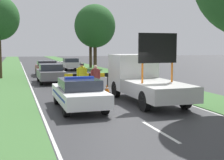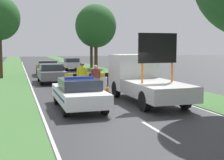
{
  "view_description": "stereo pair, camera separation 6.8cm",
  "coord_description": "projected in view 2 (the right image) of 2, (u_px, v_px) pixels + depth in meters",
  "views": [
    {
      "loc": [
        -4.42,
        -12.02,
        2.74
      ],
      "look_at": [
        0.16,
        2.69,
        1.1
      ],
      "focal_mm": 50.0,
      "sensor_mm": 36.0,
      "label": 1
    },
    {
      "loc": [
        -4.36,
        -12.04,
        2.74
      ],
      "look_at": [
        0.16,
        2.69,
        1.1
      ],
      "focal_mm": 50.0,
      "sensor_mm": 36.0,
      "label": 2
    }
  ],
  "objects": [
    {
      "name": "police_car",
      "position": [
        79.0,
        93.0,
        13.78
      ],
      "size": [
        1.83,
        4.69,
        1.45
      ],
      "rotation": [
        0.0,
        0.0,
        -0.09
      ],
      "color": "white",
      "rests_on": "ground"
    },
    {
      "name": "queued_car_van_white",
      "position": [
        71.0,
        64.0,
        37.14
      ],
      "size": [
        1.81,
        4.15,
        1.4
      ],
      "rotation": [
        0.0,
        0.0,
        3.14
      ],
      "color": "silver",
      "rests_on": "ground"
    },
    {
      "name": "lane_markings",
      "position": [
        68.0,
        78.0,
        27.91
      ],
      "size": [
        6.95,
        65.96,
        0.01
      ],
      "color": "silver",
      "rests_on": "ground"
    },
    {
      "name": "ground_plane",
      "position": [
        127.0,
        113.0,
        13.0
      ],
      "size": [
        160.0,
        160.0,
        0.0
      ],
      "primitive_type": "plane",
      "color": "#333335"
    },
    {
      "name": "traffic_cone_behind_barrier",
      "position": [
        69.0,
        88.0,
        18.79
      ],
      "size": [
        0.37,
        0.37,
        0.52
      ],
      "color": "black",
      "rests_on": "ground"
    },
    {
      "name": "police_officer",
      "position": [
        82.0,
        75.0,
        18.57
      ],
      "size": [
        0.64,
        0.41,
        1.78
      ],
      "rotation": [
        0.0,
        0.0,
        3.31
      ],
      "color": "#191E38",
      "rests_on": "ground"
    },
    {
      "name": "queued_car_wagon_maroon",
      "position": [
        47.0,
        68.0,
        30.22
      ],
      "size": [
        1.93,
        4.04,
        1.41
      ],
      "rotation": [
        0.0,
        0.0,
        3.14
      ],
      "color": "maroon",
      "rests_on": "ground"
    },
    {
      "name": "road_barrier",
      "position": [
        89.0,
        76.0,
        19.36
      ],
      "size": [
        3.04,
        0.08,
        1.11
      ],
      "rotation": [
        0.0,
        0.0,
        0.13
      ],
      "color": "black",
      "rests_on": "ground"
    },
    {
      "name": "traffic_cone_centre_front",
      "position": [
        107.0,
        89.0,
        18.67
      ],
      "size": [
        0.37,
        0.37,
        0.52
      ],
      "color": "black",
      "rests_on": "ground"
    },
    {
      "name": "queued_car_suv_grey",
      "position": [
        51.0,
        73.0,
        23.82
      ],
      "size": [
        1.84,
        4.29,
        1.45
      ],
      "rotation": [
        0.0,
        0.0,
        3.14
      ],
      "color": "slate",
      "rests_on": "ground"
    },
    {
      "name": "roadside_tree_mid_right",
      "position": [
        96.0,
        26.0,
        38.92
      ],
      "size": [
        5.12,
        5.12,
        8.03
      ],
      "color": "#42301E",
      "rests_on": "ground"
    },
    {
      "name": "traffic_cone_near_police",
      "position": [
        59.0,
        86.0,
        19.38
      ],
      "size": [
        0.42,
        0.42,
        0.58
      ],
      "color": "black",
      "rests_on": "ground"
    },
    {
      "name": "traffic_cone_near_truck",
      "position": [
        125.0,
        83.0,
        20.91
      ],
      "size": [
        0.52,
        0.52,
        0.71
      ],
      "color": "black",
      "rests_on": "ground"
    },
    {
      "name": "traffic_cone_lane_edge",
      "position": [
        70.0,
        93.0,
        16.3
      ],
      "size": [
        0.46,
        0.46,
        0.64
      ],
      "color": "black",
      "rests_on": "ground"
    },
    {
      "name": "work_truck",
      "position": [
        142.0,
        78.0,
        15.91
      ],
      "size": [
        2.19,
        6.23,
        3.36
      ],
      "rotation": [
        0.0,
        0.0,
        3.2
      ],
      "color": "white",
      "rests_on": "ground"
    },
    {
      "name": "roadside_tree_near_right",
      "position": [
        91.0,
        32.0,
        40.41
      ],
      "size": [
        2.84,
        2.84,
        6.24
      ],
      "color": "#42301E",
      "rests_on": "ground"
    },
    {
      "name": "grass_verge_right",
      "position": [
        108.0,
        72.0,
        33.49
      ],
      "size": [
        3.09,
        120.0,
        0.03
      ],
      "color": "#427038",
      "rests_on": "ground"
    },
    {
      "name": "pedestrian_civilian",
      "position": [
        96.0,
        76.0,
        18.66
      ],
      "size": [
        0.6,
        0.38,
        1.66
      ],
      "rotation": [
        0.0,
        0.0,
        0.07
      ],
      "color": "#232326",
      "rests_on": "ground"
    },
    {
      "name": "grass_verge_left",
      "position": [
        9.0,
        75.0,
        30.53
      ],
      "size": [
        3.09,
        120.0,
        0.03
      ],
      "color": "#427038",
      "rests_on": "ground"
    }
  ]
}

